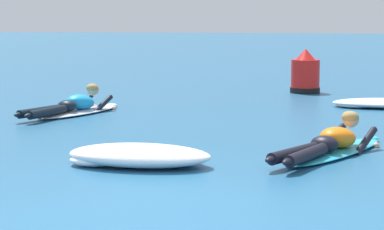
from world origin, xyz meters
name	(u,v)px	position (x,y,z in m)	size (l,w,h in m)	color
ground_plane	(271,95)	(0.00, 10.00, 0.00)	(120.00, 120.00, 0.00)	#235B84
surfer_near	(332,144)	(1.36, 3.27, 0.14)	(1.49, 2.58, 0.54)	#2DB2D1
surfer_far	(75,107)	(-3.03, 6.24, 0.13)	(1.18, 2.57, 0.54)	silver
whitewater_front	(140,156)	(-0.76, 2.20, 0.12)	(1.64, 0.81, 0.25)	white
channel_marker_buoy	(305,76)	(0.70, 10.67, 0.38)	(0.66, 0.66, 0.97)	red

